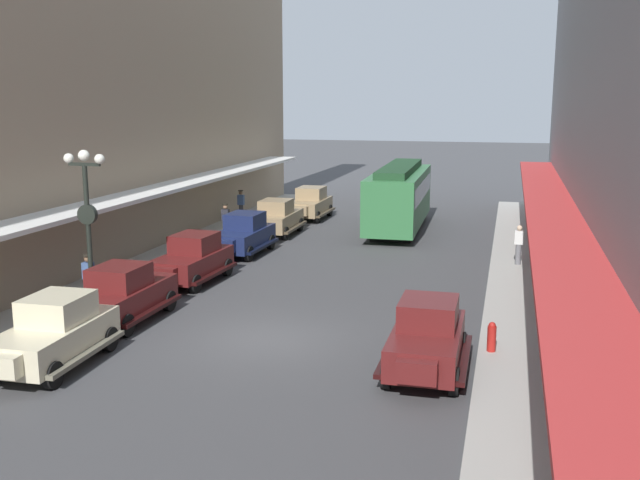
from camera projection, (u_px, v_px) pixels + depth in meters
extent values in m
plane|color=#424244|center=(268.00, 339.00, 21.07)|extent=(200.00, 200.00, 0.00)
cube|color=#A8A59E|center=(44.00, 317.00, 22.93)|extent=(3.00, 60.00, 0.15)
cube|color=#A8A59E|center=(535.00, 359.00, 19.18)|extent=(3.00, 60.00, 0.15)
cube|color=white|center=(20.00, 225.00, 22.52)|extent=(1.80, 54.00, 0.16)
cube|color=#BF3333|center=(566.00, 253.00, 18.47)|extent=(1.80, 54.00, 0.16)
cube|color=#591919|center=(427.00, 344.00, 18.42)|extent=(1.73, 3.91, 0.80)
cube|color=#591919|center=(429.00, 313.00, 18.51)|extent=(1.45, 1.71, 0.70)
cube|color=#8C9EA8|center=(429.00, 313.00, 18.51)|extent=(1.38, 1.68, 0.42)
cube|color=#591919|center=(417.00, 372.00, 16.39)|extent=(0.94, 0.37, 0.52)
cube|color=black|center=(464.00, 359.00, 18.25)|extent=(0.27, 3.51, 0.12)
cube|color=black|center=(390.00, 352.00, 18.71)|extent=(0.27, 3.51, 0.12)
cylinder|color=black|center=(454.00, 381.00, 17.00)|extent=(0.23, 0.68, 0.68)
cylinder|color=black|center=(387.00, 375.00, 17.40)|extent=(0.23, 0.68, 0.68)
cylinder|color=black|center=(461.00, 344.00, 19.60)|extent=(0.23, 0.68, 0.68)
cylinder|color=black|center=(402.00, 339.00, 19.99)|extent=(0.23, 0.68, 0.68)
cube|color=#19234C|center=(243.00, 238.00, 32.39)|extent=(1.80, 3.94, 0.80)
cube|color=#19234C|center=(245.00, 221.00, 32.48)|extent=(1.48, 1.74, 0.70)
cube|color=#8C9EA8|center=(245.00, 221.00, 32.48)|extent=(1.41, 1.70, 0.42)
cube|color=#19234C|center=(224.00, 246.00, 30.37)|extent=(0.94, 0.38, 0.52)
cube|color=black|center=(263.00, 246.00, 32.19)|extent=(0.33, 3.52, 0.12)
cube|color=black|center=(224.00, 244.00, 32.71)|extent=(0.33, 3.52, 0.12)
cylinder|color=black|center=(249.00, 254.00, 30.96)|extent=(0.24, 0.69, 0.68)
cylinder|color=black|center=(214.00, 252.00, 31.40)|extent=(0.24, 0.69, 0.68)
cylinder|color=black|center=(271.00, 242.00, 33.53)|extent=(0.24, 0.69, 0.68)
cylinder|color=black|center=(238.00, 240.00, 33.97)|extent=(0.24, 0.69, 0.68)
cube|color=#997F5B|center=(310.00, 206.00, 41.86)|extent=(1.75, 3.92, 0.80)
cube|color=#997F5B|center=(311.00, 193.00, 41.95)|extent=(1.46, 1.72, 0.70)
cube|color=#8C9EA8|center=(311.00, 193.00, 41.95)|extent=(1.39, 1.68, 0.42)
cube|color=#997F5B|center=(299.00, 211.00, 39.83)|extent=(0.94, 0.37, 0.52)
cube|color=#4C3F2D|center=(326.00, 212.00, 41.67)|extent=(0.28, 3.51, 0.12)
cube|color=#4C3F2D|center=(294.00, 211.00, 42.17)|extent=(0.28, 3.51, 0.12)
cylinder|color=black|center=(317.00, 217.00, 40.43)|extent=(0.23, 0.68, 0.68)
cylinder|color=black|center=(290.00, 216.00, 40.86)|extent=(0.23, 0.68, 0.68)
cylinder|color=black|center=(329.00, 210.00, 43.01)|extent=(0.23, 0.68, 0.68)
cylinder|color=black|center=(304.00, 209.00, 43.44)|extent=(0.23, 0.68, 0.68)
cube|color=beige|center=(54.00, 339.00, 18.80)|extent=(1.84, 3.96, 0.80)
cube|color=beige|center=(57.00, 308.00, 18.89)|extent=(1.50, 1.75, 0.70)
cube|color=#8C9EA8|center=(57.00, 308.00, 18.89)|extent=(1.43, 1.71, 0.42)
cube|color=beige|center=(1.00, 366.00, 16.75)|extent=(0.95, 0.39, 0.52)
cube|color=#6D6856|center=(88.00, 353.00, 18.66)|extent=(0.36, 3.52, 0.12)
cube|color=#6D6856|center=(23.00, 348.00, 19.07)|extent=(0.36, 3.52, 0.12)
cylinder|color=black|center=(53.00, 375.00, 17.40)|extent=(0.24, 0.69, 0.68)
cylinder|color=black|center=(109.00, 339.00, 20.01)|extent=(0.24, 0.69, 0.68)
cylinder|color=black|center=(57.00, 335.00, 20.36)|extent=(0.24, 0.69, 0.68)
cube|color=#997F5B|center=(278.00, 220.00, 37.03)|extent=(1.75, 3.92, 0.80)
cube|color=#997F5B|center=(276.00, 207.00, 36.65)|extent=(1.46, 1.72, 0.70)
cube|color=#8C9EA8|center=(276.00, 207.00, 36.65)|extent=(1.39, 1.68, 0.42)
cube|color=#997F5B|center=(289.00, 213.00, 39.05)|extent=(0.94, 0.37, 0.52)
cube|color=#4C3F2D|center=(260.00, 226.00, 37.32)|extent=(0.28, 3.51, 0.12)
cube|color=#4C3F2D|center=(295.00, 227.00, 36.87)|extent=(0.28, 3.51, 0.12)
cylinder|color=black|center=(271.00, 223.00, 38.60)|extent=(0.23, 0.68, 0.68)
cylinder|color=black|center=(300.00, 224.00, 38.22)|extent=(0.23, 0.68, 0.68)
cylinder|color=black|center=(254.00, 232.00, 36.00)|extent=(0.23, 0.68, 0.68)
cylinder|color=black|center=(285.00, 234.00, 35.62)|extent=(0.23, 0.68, 0.68)
cube|color=#591919|center=(192.00, 263.00, 27.39)|extent=(1.89, 3.98, 0.80)
cube|color=#591919|center=(195.00, 243.00, 27.48)|extent=(1.52, 1.77, 0.70)
cube|color=#8C9EA8|center=(195.00, 243.00, 27.48)|extent=(1.45, 1.73, 0.42)
cube|color=#591919|center=(164.00, 275.00, 25.39)|extent=(0.95, 0.41, 0.52)
cube|color=black|center=(215.00, 273.00, 27.17)|extent=(0.41, 3.52, 0.12)
cube|color=black|center=(170.00, 270.00, 27.73)|extent=(0.41, 3.52, 0.12)
cylinder|color=black|center=(195.00, 284.00, 25.95)|extent=(0.25, 0.69, 0.68)
cylinder|color=black|center=(155.00, 281.00, 26.43)|extent=(0.25, 0.69, 0.68)
cylinder|color=black|center=(227.00, 267.00, 28.51)|extent=(0.25, 0.69, 0.68)
cylinder|color=black|center=(190.00, 264.00, 28.98)|extent=(0.25, 0.69, 0.68)
cube|color=#591919|center=(125.00, 298.00, 22.62)|extent=(1.74, 3.92, 0.80)
cube|color=#591919|center=(119.00, 277.00, 22.24)|extent=(1.46, 1.72, 0.70)
cube|color=#8C9EA8|center=(119.00, 277.00, 22.24)|extent=(1.39, 1.68, 0.42)
cube|color=#591919|center=(157.00, 280.00, 24.63)|extent=(0.94, 0.37, 0.52)
cube|color=black|center=(99.00, 306.00, 22.93)|extent=(0.28, 3.51, 0.12)
cube|color=black|center=(153.00, 310.00, 22.44)|extent=(0.28, 3.51, 0.12)
cylinder|color=black|center=(125.00, 297.00, 24.20)|extent=(0.23, 0.68, 0.68)
cylinder|color=black|center=(169.00, 301.00, 23.78)|extent=(0.23, 0.68, 0.68)
cylinder|color=black|center=(78.00, 321.00, 21.62)|extent=(0.23, 0.68, 0.68)
cylinder|color=black|center=(126.00, 325.00, 21.20)|extent=(0.23, 0.68, 0.68)
cube|color=#33723F|center=(399.00, 197.00, 38.14)|extent=(2.78, 9.67, 2.70)
cube|color=#1C3F23|center=(400.00, 169.00, 37.84)|extent=(1.75, 8.68, 0.36)
cube|color=#8C9EA8|center=(399.00, 189.00, 38.05)|extent=(2.78, 8.90, 0.95)
cube|color=black|center=(391.00, 236.00, 35.68)|extent=(2.03, 1.26, 0.40)
cube|color=black|center=(405.00, 218.00, 41.19)|extent=(2.03, 1.26, 0.40)
cube|color=black|center=(93.00, 300.00, 23.62)|extent=(0.44, 0.44, 0.50)
cylinder|color=black|center=(88.00, 230.00, 23.16)|extent=(0.16, 0.16, 4.20)
cube|color=black|center=(84.00, 164.00, 22.76)|extent=(1.10, 0.10, 0.10)
sphere|color=white|center=(69.00, 158.00, 22.86)|extent=(0.32, 0.32, 0.32)
sphere|color=white|center=(99.00, 159.00, 22.59)|extent=(0.32, 0.32, 0.32)
sphere|color=white|center=(84.00, 155.00, 22.71)|extent=(0.36, 0.36, 0.36)
cylinder|color=black|center=(87.00, 214.00, 23.07)|extent=(0.64, 0.18, 0.64)
cylinder|color=silver|center=(89.00, 214.00, 23.16)|extent=(0.56, 0.02, 0.56)
cylinder|color=#B21E19|center=(492.00, 339.00, 19.54)|extent=(0.24, 0.24, 0.70)
sphere|color=#B21E19|center=(492.00, 326.00, 19.47)|extent=(0.20, 0.20, 0.20)
cylinder|color=slate|center=(518.00, 254.00, 29.77)|extent=(0.24, 0.24, 0.85)
cube|color=white|center=(519.00, 238.00, 29.64)|extent=(0.36, 0.22, 0.56)
sphere|color=beige|center=(520.00, 228.00, 29.56)|extent=(0.22, 0.22, 0.22)
cylinder|color=#2D2D33|center=(226.00, 229.00, 35.54)|extent=(0.24, 0.24, 0.85)
cube|color=#26262D|center=(226.00, 215.00, 35.41)|extent=(0.36, 0.22, 0.56)
sphere|color=#9E7051|center=(225.00, 207.00, 35.33)|extent=(0.22, 0.22, 0.22)
cylinder|color=black|center=(225.00, 204.00, 35.31)|extent=(0.28, 0.28, 0.04)
cylinder|color=#2D2D33|center=(241.00, 212.00, 40.78)|extent=(0.24, 0.24, 0.85)
cube|color=#3F598C|center=(241.00, 200.00, 40.64)|extent=(0.36, 0.22, 0.56)
sphere|color=brown|center=(241.00, 193.00, 40.56)|extent=(0.22, 0.22, 0.22)
cylinder|color=black|center=(241.00, 191.00, 40.54)|extent=(0.28, 0.28, 0.04)
cylinder|color=slate|center=(542.00, 318.00, 21.12)|extent=(0.24, 0.24, 0.85)
cube|color=#3F598C|center=(544.00, 295.00, 20.99)|extent=(0.36, 0.22, 0.56)
sphere|color=tan|center=(544.00, 282.00, 20.91)|extent=(0.22, 0.22, 0.22)
cylinder|color=black|center=(545.00, 278.00, 20.89)|extent=(0.28, 0.28, 0.04)
cylinder|color=slate|center=(90.00, 291.00, 24.06)|extent=(0.24, 0.24, 0.85)
cube|color=#3F598C|center=(88.00, 271.00, 23.93)|extent=(0.36, 0.22, 0.56)
sphere|color=brown|center=(87.00, 259.00, 23.85)|extent=(0.22, 0.22, 0.22)
cylinder|color=black|center=(87.00, 255.00, 23.83)|extent=(0.28, 0.28, 0.04)
cylinder|color=slate|center=(553.00, 293.00, 23.80)|extent=(0.24, 0.24, 0.85)
cube|color=maroon|center=(554.00, 273.00, 23.66)|extent=(0.36, 0.22, 0.56)
sphere|color=beige|center=(555.00, 261.00, 23.59)|extent=(0.22, 0.22, 0.22)
cylinder|color=black|center=(555.00, 257.00, 23.56)|extent=(0.28, 0.28, 0.04)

